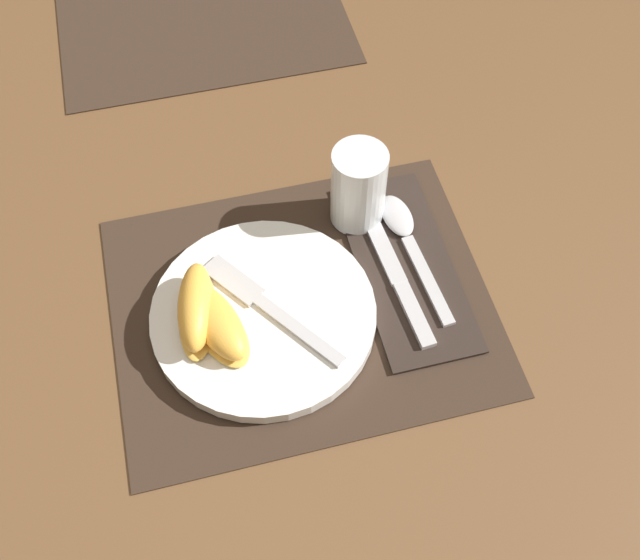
{
  "coord_description": "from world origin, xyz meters",
  "views": [
    {
      "loc": [
        -0.08,
        -0.42,
        0.71
      ],
      "look_at": [
        0.02,
        0.01,
        0.02
      ],
      "focal_mm": 42.0,
      "sensor_mm": 36.0,
      "label": 1
    }
  ],
  "objects": [
    {
      "name": "placemat",
      "position": [
        0.0,
        0.0,
        0.0
      ],
      "size": [
        0.41,
        0.33,
        0.0
      ],
      "color": "#38281E",
      "rests_on": "ground_plane"
    },
    {
      "name": "napkin",
      "position": [
        0.12,
        0.02,
        0.01
      ],
      "size": [
        0.11,
        0.25,
        0.0
      ],
      "color": "#2D231E",
      "rests_on": "placemat"
    },
    {
      "name": "knife",
      "position": [
        0.11,
        0.01,
        0.01
      ],
      "size": [
        0.03,
        0.21,
        0.01
      ],
      "color": "#BCBCC1",
      "rests_on": "napkin"
    },
    {
      "name": "spoon",
      "position": [
        0.14,
        0.06,
        0.01
      ],
      "size": [
        0.04,
        0.19,
        0.01
      ],
      "color": "#BCBCC1",
      "rests_on": "napkin"
    },
    {
      "name": "placemat_far",
      "position": [
        -0.03,
        0.53,
        0.0
      ],
      "size": [
        0.41,
        0.33,
        0.0
      ],
      "color": "#38281E",
      "rests_on": "ground_plane"
    },
    {
      "name": "citrus_wedge_0",
      "position": [
        -0.11,
        -0.0,
        0.04
      ],
      "size": [
        0.06,
        0.12,
        0.04
      ],
      "color": "#F7C656",
      "rests_on": "plate"
    },
    {
      "name": "ground_plane",
      "position": [
        0.0,
        0.0,
        0.0
      ],
      "size": [
        3.0,
        3.0,
        0.0
      ],
      "primitive_type": "plane",
      "color": "brown"
    },
    {
      "name": "juice_glass",
      "position": [
        0.09,
        0.1,
        0.05
      ],
      "size": [
        0.06,
        0.06,
        0.1
      ],
      "color": "silver",
      "rests_on": "placemat"
    },
    {
      "name": "fork",
      "position": [
        -0.04,
        -0.0,
        0.02
      ],
      "size": [
        0.13,
        0.17,
        0.0
      ],
      "color": "#BCBCC1",
      "rests_on": "plate"
    },
    {
      "name": "plate",
      "position": [
        -0.04,
        -0.01,
        0.01
      ],
      "size": [
        0.24,
        0.24,
        0.02
      ],
      "color": "white",
      "rests_on": "placemat"
    },
    {
      "name": "citrus_wedge_1",
      "position": [
        -0.09,
        -0.02,
        0.03
      ],
      "size": [
        0.08,
        0.12,
        0.03
      ],
      "color": "#F7C656",
      "rests_on": "plate"
    }
  ]
}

